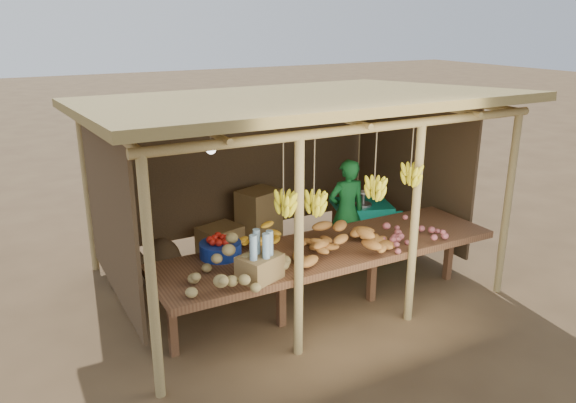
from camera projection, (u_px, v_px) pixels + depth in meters
name	position (u px, v px, depth m)	size (l,w,h in m)	color
ground	(288.00, 279.00, 7.18)	(60.00, 60.00, 0.00)	brown
stall_structure	(286.00, 131.00, 6.59)	(4.70, 3.50, 2.43)	#A38954
counter	(329.00, 252.00, 6.15)	(3.90, 1.05, 0.80)	brown
potato_heap	(238.00, 263.00, 5.28)	(1.12, 0.67, 0.37)	#98844E
sweet_potato_heap	(341.00, 237.00, 5.93)	(1.11, 0.67, 0.36)	#B16F2D
onion_heap	(415.00, 226.00, 6.24)	(0.81, 0.48, 0.36)	#AA5256
banana_pile	(264.00, 233.00, 6.04)	(0.57, 0.34, 0.35)	yellow
tomato_basin	(220.00, 248.00, 5.86)	(0.44, 0.44, 0.23)	navy
bottle_box	(260.00, 261.00, 5.32)	(0.47, 0.42, 0.49)	olive
vendor	(346.00, 212.00, 7.49)	(0.52, 0.34, 1.44)	#1A7731
tarp_crate	(361.00, 225.00, 7.98)	(0.95, 0.88, 0.93)	brown
carton_stack	(246.00, 227.00, 7.89)	(1.26, 0.60, 0.87)	olive
burlap_sacks	(145.00, 263.00, 6.96)	(0.94, 0.49, 0.67)	#4A3722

